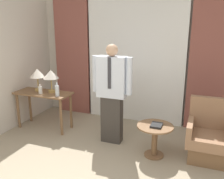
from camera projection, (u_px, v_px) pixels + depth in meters
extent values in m
cube|color=beige|center=(137.00, 56.00, 5.14)|extent=(10.00, 0.06, 2.70)
cube|color=white|center=(135.00, 60.00, 5.04)|extent=(2.00, 0.06, 2.58)
cube|color=brown|center=(72.00, 56.00, 5.53)|extent=(0.80, 0.06, 2.58)
cube|color=brown|center=(211.00, 64.00, 4.54)|extent=(0.80, 0.06, 2.58)
cube|color=brown|center=(43.00, 93.00, 4.79)|extent=(1.09, 0.47, 0.03)
cylinder|color=brown|center=(18.00, 111.00, 4.89)|extent=(0.05, 0.05, 0.70)
cylinder|color=brown|center=(61.00, 117.00, 4.56)|extent=(0.05, 0.05, 0.70)
cylinder|color=brown|center=(30.00, 105.00, 5.21)|extent=(0.05, 0.05, 0.70)
cylinder|color=brown|center=(71.00, 111.00, 4.88)|extent=(0.05, 0.05, 0.70)
cylinder|color=tan|center=(39.00, 90.00, 4.89)|extent=(0.13, 0.13, 0.04)
cylinder|color=tan|center=(38.00, 83.00, 4.86)|extent=(0.02, 0.02, 0.23)
cone|color=silver|center=(37.00, 73.00, 4.81)|extent=(0.30, 0.30, 0.16)
cylinder|color=tan|center=(52.00, 91.00, 4.79)|extent=(0.13, 0.13, 0.04)
cylinder|color=tan|center=(52.00, 84.00, 4.75)|extent=(0.02, 0.02, 0.23)
cone|color=silver|center=(51.00, 74.00, 4.70)|extent=(0.30, 0.30, 0.16)
cylinder|color=silver|center=(57.00, 91.00, 4.52)|extent=(0.07, 0.07, 0.20)
cylinder|color=silver|center=(57.00, 84.00, 4.48)|extent=(0.03, 0.03, 0.06)
cylinder|color=silver|center=(40.00, 90.00, 4.67)|extent=(0.07, 0.07, 0.14)
cylinder|color=silver|center=(40.00, 86.00, 4.65)|extent=(0.03, 0.03, 0.04)
cube|color=#38332D|center=(112.00, 119.00, 4.31)|extent=(0.35, 0.19, 0.82)
cube|color=silver|center=(112.00, 77.00, 4.11)|extent=(0.48, 0.22, 0.68)
cube|color=#333338|center=(109.00, 73.00, 3.99)|extent=(0.06, 0.01, 0.51)
cylinder|color=silver|center=(96.00, 74.00, 4.21)|extent=(0.11, 0.11, 0.61)
cylinder|color=silver|center=(129.00, 76.00, 4.00)|extent=(0.11, 0.11, 0.61)
sphere|color=tan|center=(112.00, 50.00, 4.00)|extent=(0.20, 0.20, 0.20)
cube|color=brown|center=(207.00, 152.00, 3.80)|extent=(0.53, 0.51, 0.26)
cube|color=#936B4C|center=(208.00, 139.00, 3.74)|extent=(0.62, 0.60, 0.16)
cube|color=#936B4C|center=(210.00, 113.00, 3.89)|extent=(0.62, 0.10, 0.50)
cube|color=#936B4C|center=(190.00, 126.00, 3.79)|extent=(0.08, 0.60, 0.18)
cylinder|color=brown|center=(154.00, 155.00, 3.94)|extent=(0.31, 0.31, 0.02)
cylinder|color=brown|center=(154.00, 141.00, 3.88)|extent=(0.09, 0.09, 0.49)
cylinder|color=brown|center=(155.00, 126.00, 3.81)|extent=(0.56, 0.56, 0.03)
cube|color=black|center=(157.00, 125.00, 3.78)|extent=(0.17, 0.21, 0.03)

